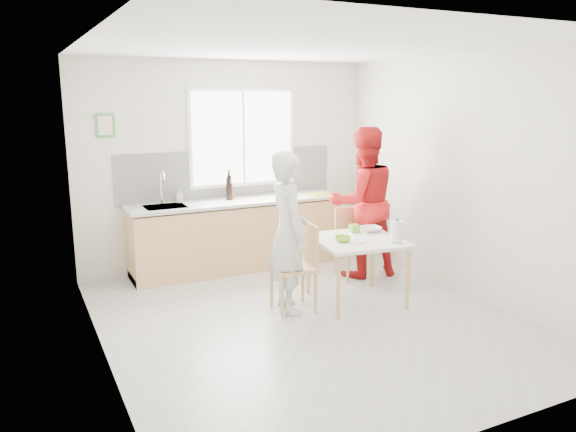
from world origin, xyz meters
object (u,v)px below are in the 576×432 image
at_px(bowl_white, 371,229).
at_px(wine_bottle_b, 229,189).
at_px(person_white, 288,232).
at_px(chair_far, 353,239).
at_px(chair_left, 299,262).
at_px(bowl_green, 343,239).
at_px(milk_jug, 397,231).
at_px(wine_bottle_a, 230,187).
at_px(person_red, 363,203).
at_px(dining_table, 357,245).

relative_size(bowl_white, wine_bottle_b, 0.77).
bearing_deg(person_white, chair_far, -54.74).
xyz_separation_m(person_white, bowl_white, (1.13, 0.12, -0.11)).
height_order(chair_left, chair_far, chair_left).
bearing_deg(chair_left, wine_bottle_b, -168.18).
height_order(bowl_green, milk_jug, milk_jug).
bearing_deg(wine_bottle_a, bowl_green, -72.29).
bearing_deg(chair_left, person_red, 125.32).
bearing_deg(milk_jug, bowl_green, 156.33).
xyz_separation_m(person_red, wine_bottle_b, (-1.40, 1.01, 0.13)).
bearing_deg(milk_jug, chair_left, 164.43).
distance_m(person_red, wine_bottle_a, 1.74).
bearing_deg(bowl_white, chair_far, 78.29).
xyz_separation_m(bowl_white, wine_bottle_b, (-1.15, 1.56, 0.33)).
bearing_deg(wine_bottle_b, chair_left, -84.83).
distance_m(bowl_white, wine_bottle_a, 1.99).
distance_m(dining_table, person_white, 0.83).
height_order(dining_table, wine_bottle_a, wine_bottle_a).
distance_m(chair_far, bowl_white, 0.63).
relative_size(person_white, person_red, 0.91).
relative_size(person_white, wine_bottle_b, 5.68).
height_order(chair_far, person_white, person_white).
xyz_separation_m(dining_table, chair_left, (-0.67, 0.08, -0.13)).
height_order(chair_left, milk_jug, milk_jug).
distance_m(milk_jug, wine_bottle_a, 2.41).
bearing_deg(chair_left, milk_jug, 74.43).
xyz_separation_m(chair_left, bowl_green, (0.47, -0.11, 0.23)).
bearing_deg(chair_far, chair_left, -141.60).
distance_m(bowl_white, milk_jug, 0.54).
relative_size(chair_left, wine_bottle_a, 2.91).
height_order(person_white, wine_bottle_b, person_white).
bearing_deg(wine_bottle_b, chair_far, -38.24).
relative_size(chair_left, chair_far, 1.07).
distance_m(chair_left, bowl_white, 1.04).
xyz_separation_m(bowl_green, wine_bottle_a, (-0.59, 1.85, 0.34)).
height_order(dining_table, person_white, person_white).
distance_m(chair_left, milk_jug, 1.09).
xyz_separation_m(person_white, bowl_green, (0.59, -0.12, -0.11)).
bearing_deg(wine_bottle_a, chair_left, -86.07).
relative_size(bowl_white, wine_bottle_a, 0.72).
bearing_deg(person_white, bowl_white, -77.24).
height_order(dining_table, chair_far, chair_far).
height_order(person_red, bowl_green, person_red).
relative_size(chair_far, person_white, 0.51).
bearing_deg(person_white, wine_bottle_b, 7.64).
bearing_deg(chair_far, dining_table, -113.22).
xyz_separation_m(person_red, milk_jug, (-0.28, -1.08, -0.10)).
height_order(chair_left, wine_bottle_b, wine_bottle_b).
bearing_deg(person_red, person_white, 32.61).
bearing_deg(chair_far, person_white, -144.74).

